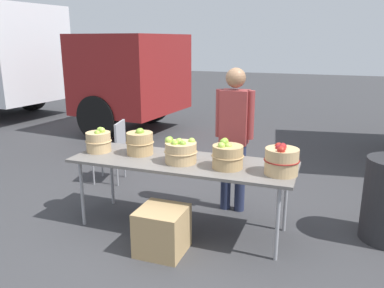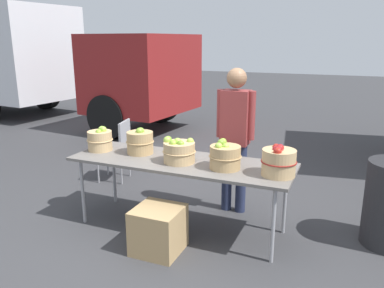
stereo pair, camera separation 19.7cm
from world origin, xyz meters
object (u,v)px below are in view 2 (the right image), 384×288
(vendor_adult, at_px, (235,130))
(produce_crate, at_px, (158,230))
(apple_basket_green_3, at_px, (225,156))
(box_truck, at_px, (26,58))
(apple_basket_green_1, at_px, (140,142))
(apple_basket_red_0, at_px, (279,161))
(apple_basket_green_0, at_px, (100,140))
(market_table, at_px, (181,164))
(folding_chair, at_px, (118,145))
(apple_basket_green_2, at_px, (179,151))

(vendor_adult, xyz_separation_m, produce_crate, (-0.38, -1.15, -0.76))
(apple_basket_green_3, relative_size, box_truck, 0.04)
(apple_basket_green_1, bearing_deg, apple_basket_red_0, -5.08)
(apple_basket_green_0, bearing_deg, market_table, -0.15)
(apple_basket_green_0, bearing_deg, folding_chair, 113.83)
(apple_basket_green_0, xyz_separation_m, apple_basket_green_1, (0.47, 0.06, 0.01))
(apple_basket_green_2, xyz_separation_m, folding_chair, (-1.43, 1.05, -0.36))
(apple_basket_green_3, height_order, apple_basket_red_0, apple_basket_red_0)
(produce_crate, bearing_deg, vendor_adult, 71.56)
(apple_basket_green_2, height_order, produce_crate, apple_basket_green_2)
(apple_basket_green_1, xyz_separation_m, apple_basket_green_2, (0.52, -0.13, -0.02))
(apple_basket_green_3, bearing_deg, produce_crate, -137.42)
(box_truck, bearing_deg, apple_basket_green_3, -26.64)
(apple_basket_green_0, relative_size, box_truck, 0.04)
(apple_basket_green_1, bearing_deg, box_truck, 144.11)
(market_table, bearing_deg, vendor_adult, 58.77)
(market_table, height_order, vendor_adult, vendor_adult)
(apple_basket_green_3, relative_size, folding_chair, 0.37)
(apple_basket_red_0, height_order, box_truck, box_truck)
(apple_basket_red_0, xyz_separation_m, box_truck, (-7.24, 4.28, 0.60))
(market_table, distance_m, box_truck, 7.57)
(market_table, distance_m, produce_crate, 0.72)
(market_table, xyz_separation_m, apple_basket_green_0, (-0.99, 0.00, 0.16))
(apple_basket_green_2, height_order, apple_basket_red_0, apple_basket_red_0)
(apple_basket_green_0, xyz_separation_m, folding_chair, (-0.43, 0.98, -0.36))
(apple_basket_green_1, distance_m, folding_chair, 1.34)
(apple_basket_green_2, relative_size, apple_basket_red_0, 1.03)
(apple_basket_green_2, bearing_deg, folding_chair, 143.78)
(apple_basket_green_1, relative_size, produce_crate, 0.70)
(apple_basket_red_0, height_order, produce_crate, apple_basket_red_0)
(apple_basket_green_0, bearing_deg, apple_basket_green_2, -3.59)
(apple_basket_green_1, distance_m, produce_crate, 1.02)
(apple_basket_green_3, height_order, produce_crate, apple_basket_green_3)
(market_table, bearing_deg, apple_basket_green_0, 179.85)
(apple_basket_green_0, distance_m, apple_basket_green_2, 0.99)
(apple_basket_red_0, xyz_separation_m, folding_chair, (-2.42, 1.05, -0.37))
(market_table, distance_m, apple_basket_green_1, 0.54)
(apple_basket_green_2, xyz_separation_m, box_truck, (-6.25, 4.27, 0.62))
(vendor_adult, relative_size, produce_crate, 3.82)
(apple_basket_red_0, bearing_deg, box_truck, 149.42)
(vendor_adult, xyz_separation_m, box_truck, (-6.62, 3.58, 0.51))
(market_table, bearing_deg, produce_crate, -89.95)
(apple_basket_red_0, bearing_deg, apple_basket_green_3, 179.57)
(apple_basket_green_1, relative_size, apple_basket_green_3, 0.96)
(folding_chair, bearing_deg, box_truck, -136.43)
(vendor_adult, distance_m, produce_crate, 1.43)
(market_table, relative_size, apple_basket_green_2, 6.85)
(box_truck, height_order, produce_crate, box_truck)
(market_table, bearing_deg, folding_chair, 145.22)
(apple_basket_green_3, distance_m, apple_basket_red_0, 0.51)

